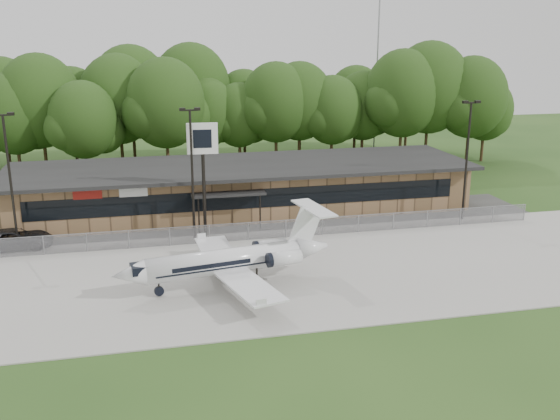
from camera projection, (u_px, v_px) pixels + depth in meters
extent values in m
plane|color=#244317|center=(313.00, 324.00, 34.55)|extent=(160.00, 160.00, 0.00)
cube|color=#9E9B93|center=(281.00, 272.00, 42.04)|extent=(64.00, 18.00, 0.08)
cube|color=#383835|center=(251.00, 223.00, 52.83)|extent=(50.00, 9.00, 0.06)
cube|color=#906C48|center=(242.00, 188.00, 56.52)|extent=(40.00, 10.00, 4.00)
cube|color=black|center=(251.00, 199.00, 51.73)|extent=(36.00, 0.08, 1.60)
cube|color=black|center=(242.00, 166.00, 55.46)|extent=(41.00, 11.50, 0.30)
cube|color=black|center=(228.00, 194.00, 50.56)|extent=(6.00, 1.60, 0.20)
cube|color=maroon|center=(87.00, 195.00, 48.63)|extent=(2.20, 0.06, 0.70)
cube|color=silver|center=(133.00, 192.00, 49.37)|extent=(2.20, 0.06, 0.70)
cube|color=gray|center=(261.00, 231.00, 48.42)|extent=(46.00, 0.03, 1.50)
cube|color=gray|center=(261.00, 222.00, 48.21)|extent=(46.00, 0.04, 0.04)
cylinder|color=gray|center=(377.00, 58.00, 80.84)|extent=(0.20, 0.20, 25.00)
cylinder|color=black|center=(11.00, 185.00, 44.83)|extent=(0.18, 0.18, 10.00)
cube|color=black|center=(2.00, 115.00, 43.45)|extent=(1.20, 0.12, 0.12)
cube|color=black|center=(11.00, 114.00, 43.55)|extent=(0.45, 0.30, 0.22)
cylinder|color=black|center=(192.00, 177.00, 47.60)|extent=(0.18, 0.18, 10.00)
cube|color=black|center=(190.00, 110.00, 46.22)|extent=(1.20, 0.12, 0.12)
cube|color=black|center=(182.00, 109.00, 46.08)|extent=(0.45, 0.30, 0.22)
cube|color=black|center=(197.00, 109.00, 46.31)|extent=(0.45, 0.30, 0.22)
cylinder|color=black|center=(466.00, 163.00, 52.49)|extent=(0.18, 0.18, 10.00)
cube|color=black|center=(471.00, 103.00, 51.11)|extent=(1.20, 0.12, 0.12)
cube|color=black|center=(465.00, 102.00, 50.98)|extent=(0.45, 0.30, 0.22)
cube|color=black|center=(478.00, 102.00, 51.21)|extent=(0.45, 0.30, 0.22)
cylinder|color=silver|center=(224.00, 263.00, 39.10)|extent=(10.05, 3.17, 1.59)
cone|color=silver|center=(128.00, 276.00, 36.95)|extent=(2.21, 1.89, 1.59)
cone|color=silver|center=(312.00, 248.00, 41.24)|extent=(2.41, 1.92, 1.59)
cube|color=silver|center=(249.00, 287.00, 36.48)|extent=(3.11, 6.23, 0.12)
cube|color=silver|center=(217.00, 252.00, 42.32)|extent=(3.11, 6.23, 0.12)
cylinder|color=silver|center=(284.00, 259.00, 39.24)|extent=(2.30, 1.23, 0.89)
cylinder|color=silver|center=(270.00, 247.00, 41.45)|extent=(2.30, 1.23, 0.89)
cube|color=silver|center=(305.00, 228.00, 40.67)|extent=(2.43, 0.53, 2.99)
cube|color=silver|center=(314.00, 209.00, 40.55)|extent=(2.01, 4.71, 0.10)
cube|color=black|center=(139.00, 270.00, 37.12)|extent=(1.17, 1.33, 0.50)
cube|color=black|center=(251.00, 278.00, 40.11)|extent=(1.17, 2.48, 0.69)
cylinder|color=black|center=(159.00, 292.00, 37.96)|extent=(0.68, 0.68, 0.22)
imported|color=#2D2D2F|center=(15.00, 239.00, 46.40)|extent=(5.68, 2.92, 1.53)
cylinder|color=black|center=(204.00, 184.00, 48.26)|extent=(0.27, 0.27, 8.60)
cube|color=silver|center=(202.00, 139.00, 47.29)|extent=(2.38, 0.39, 2.37)
cube|color=black|center=(202.00, 139.00, 47.15)|extent=(1.40, 0.11, 1.40)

